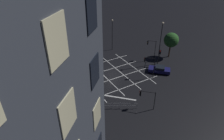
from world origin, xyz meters
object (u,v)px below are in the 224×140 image
traffic_light_se_main (59,74)px  street_lamp_west (112,31)px  traffic_light_se_cross (60,80)px  street_lamp_east (161,37)px  traffic_light_ne_cross (146,96)px  street_tree_near (171,40)px  traffic_light_median_north (149,63)px  traffic_light_sw_main (88,41)px  traffic_light_nw_cross (151,46)px  traffic_light_nw_main (160,52)px  traffic_light_sw_cross (87,39)px  waiting_car (159,69)px

traffic_light_se_main → street_lamp_west: 18.29m
traffic_light_se_cross → street_lamp_east: (-14.53, 15.54, 3.68)m
traffic_light_ne_cross → street_tree_near: bearing=-100.1°
traffic_light_median_north → traffic_light_sw_main: traffic_light_median_north is taller
traffic_light_nw_cross → street_lamp_west: 10.12m
street_lamp_east → street_tree_near: street_lamp_east is taller
traffic_light_se_cross → traffic_light_ne_cross: size_ratio=1.05×
traffic_light_sw_main → street_tree_near: bearing=96.1°
traffic_light_nw_main → street_tree_near: (-3.81, 2.09, 1.37)m
traffic_light_nw_main → street_lamp_east: (0.35, -0.25, 3.46)m
traffic_light_nw_cross → traffic_light_ne_cross: traffic_light_nw_cross is taller
traffic_light_sw_cross → street_tree_near: bearing=5.3°
traffic_light_sw_cross → traffic_light_sw_main: (0.27, 0.24, -0.40)m
traffic_light_sw_main → waiting_car: size_ratio=0.87×
traffic_light_nw_main → street_tree_near: 4.55m
traffic_light_sw_main → waiting_car: bearing=72.1°
traffic_light_median_north → traffic_light_se_main: size_ratio=1.29×
traffic_light_median_north → traffic_light_se_cross: traffic_light_median_north is taller
traffic_light_nw_cross → traffic_light_nw_main: size_ratio=1.22×
traffic_light_sw_main → street_lamp_west: size_ratio=0.49×
traffic_light_se_cross → traffic_light_ne_cross: 14.45m
traffic_light_nw_main → traffic_light_nw_cross: bearing=-125.1°
traffic_light_median_north → traffic_light_se_main: bearing=24.3°
traffic_light_median_north → waiting_car: size_ratio=1.00×
street_lamp_east → traffic_light_nw_main: bearing=144.7°
traffic_light_se_cross → street_lamp_east: 21.59m
traffic_light_nw_cross → street_tree_near: (-2.36, 4.15, 0.81)m
traffic_light_ne_cross → traffic_light_nw_main: size_ratio=0.88×
traffic_light_nw_cross → traffic_light_ne_cross: (16.83, 0.71, -0.91)m
traffic_light_se_cross → traffic_light_sw_cross: traffic_light_sw_cross is taller
traffic_light_se_cross → street_tree_near: bearing=46.3°
traffic_light_nw_cross → street_lamp_east: bearing=135.2°
traffic_light_ne_cross → traffic_light_median_north: bearing=-87.0°
traffic_light_median_north → traffic_light_se_cross: (8.64, -13.95, -0.59)m
traffic_light_se_cross → traffic_light_sw_main: (-16.65, -1.18, 0.14)m
traffic_light_ne_cross → street_tree_near: street_tree_near is taller
traffic_light_ne_cross → traffic_light_nw_main: traffic_light_nw_main is taller
traffic_light_sw_cross → street_tree_near: street_tree_near is taller
traffic_light_median_north → waiting_car: (-2.42, 2.11, -2.53)m
traffic_light_nw_cross → traffic_light_ne_cross: size_ratio=1.39×
traffic_light_nw_cross → traffic_light_sw_cross: (-0.58, -15.15, -0.23)m
street_lamp_east → waiting_car: (3.47, 0.52, -5.61)m
traffic_light_nw_main → traffic_light_se_cross: bearing=-46.7°
traffic_light_se_cross → traffic_light_ne_cross: bearing=-2.0°
traffic_light_se_cross → street_tree_near: (-18.69, 17.87, 1.59)m
traffic_light_median_north → waiting_car: bearing=-131.0°
traffic_light_sw_cross → traffic_light_ne_cross: bearing=-47.7°
traffic_light_se_cross → street_lamp_west: 19.76m
traffic_light_sw_main → street_lamp_east: street_lamp_east is taller
traffic_light_nw_cross → traffic_light_ne_cross: bearing=92.4°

